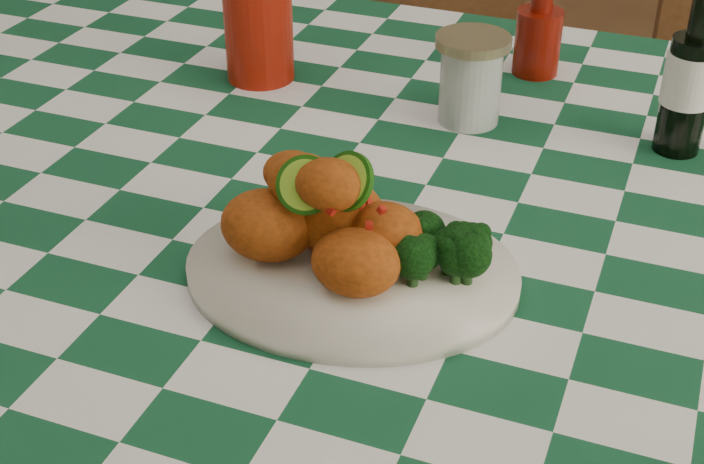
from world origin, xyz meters
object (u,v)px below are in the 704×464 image
at_px(fried_chicken_pile, 334,212).
at_px(beer_bottle, 692,67).
at_px(red_tumbler, 258,22).
at_px(dining_table, 414,442).
at_px(wooden_chair_left, 420,119).
at_px(ketchup_bottle, 539,26).
at_px(plate, 352,273).
at_px(mason_jar, 471,79).

relative_size(fried_chicken_pile, beer_bottle, 0.82).
xyz_separation_m(red_tumbler, beer_bottle, (0.54, -0.01, 0.03)).
distance_m(dining_table, beer_bottle, 0.58).
relative_size(fried_chicken_pile, wooden_chair_left, 0.17).
distance_m(red_tumbler, beer_bottle, 0.54).
distance_m(fried_chicken_pile, ketchup_bottle, 0.54).
bearing_deg(ketchup_bottle, plate, -96.22).
distance_m(red_tumbler, mason_jar, 0.29).
height_order(dining_table, beer_bottle, beer_bottle).
bearing_deg(dining_table, wooden_chair_left, 107.43).
distance_m(red_tumbler, wooden_chair_left, 0.65).
xyz_separation_m(red_tumbler, wooden_chair_left, (0.07, 0.53, -0.38)).
height_order(plate, mason_jar, mason_jar).
distance_m(plate, beer_bottle, 0.47).
relative_size(mason_jar, beer_bottle, 0.53).
height_order(mason_jar, beer_bottle, beer_bottle).
xyz_separation_m(dining_table, ketchup_bottle, (0.05, 0.34, 0.46)).
bearing_deg(red_tumbler, mason_jar, -4.62).
height_order(fried_chicken_pile, beer_bottle, beer_bottle).
bearing_deg(plate, mason_jar, 88.02).
relative_size(ketchup_bottle, mason_jar, 1.21).
height_order(beer_bottle, wooden_chair_left, beer_bottle).
relative_size(red_tumbler, wooden_chair_left, 0.16).
distance_m(dining_table, fried_chicken_pile, 0.51).
distance_m(plate, red_tumbler, 0.48).
distance_m(mason_jar, beer_bottle, 0.25).
xyz_separation_m(dining_table, red_tumbler, (-0.29, 0.19, 0.47)).
xyz_separation_m(plate, red_tumbler, (-0.28, 0.39, 0.07)).
bearing_deg(mason_jar, red_tumbler, 175.38).
relative_size(ketchup_bottle, wooden_chair_left, 0.13).
height_order(fried_chicken_pile, mason_jar, fried_chicken_pile).
bearing_deg(mason_jar, plate, -91.98).
height_order(dining_table, wooden_chair_left, wooden_chair_left).
bearing_deg(red_tumbler, plate, -54.17).
height_order(red_tumbler, beer_bottle, beer_bottle).
distance_m(ketchup_bottle, mason_jar, 0.18).
distance_m(red_tumbler, ketchup_bottle, 0.37).
bearing_deg(ketchup_bottle, mason_jar, -104.96).
bearing_deg(ketchup_bottle, wooden_chair_left, 125.68).
xyz_separation_m(plate, beer_bottle, (0.26, 0.38, 0.09)).
height_order(dining_table, mason_jar, mason_jar).
distance_m(fried_chicken_pile, wooden_chair_left, 1.00).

